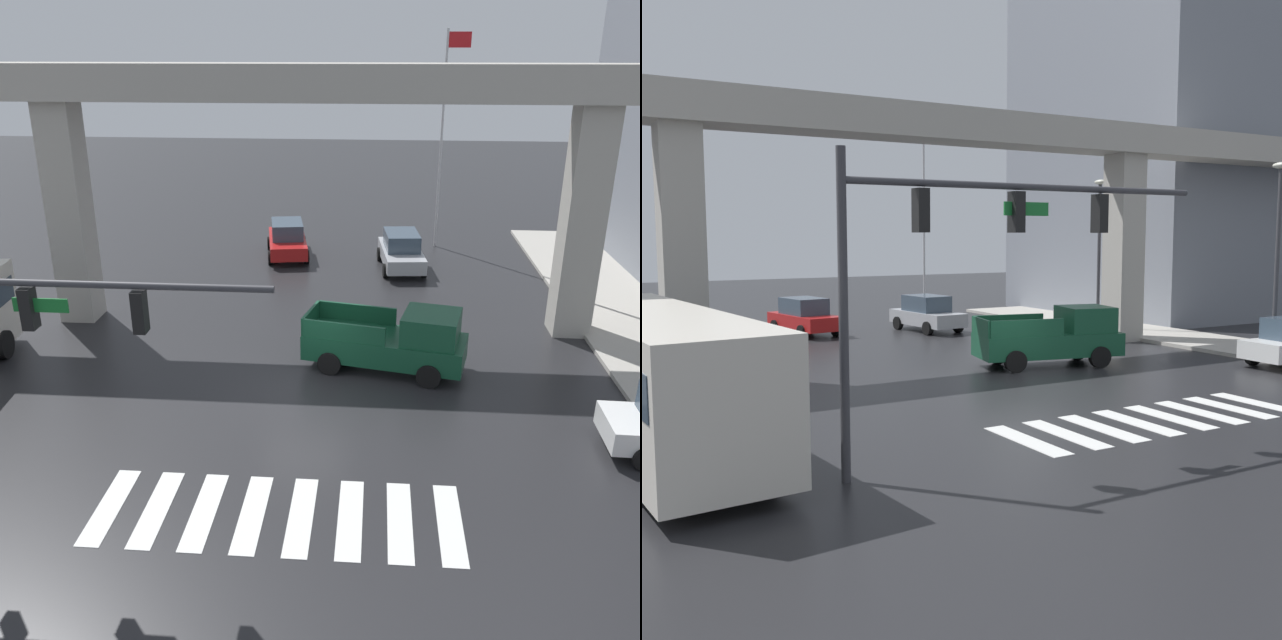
% 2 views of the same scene
% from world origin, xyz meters
% --- Properties ---
extents(ground_plane, '(120.00, 120.00, 0.00)m').
position_xyz_m(ground_plane, '(0.00, 0.00, 0.00)').
color(ground_plane, '#232326').
extents(crosswalk_stripes, '(8.25, 2.80, 0.01)m').
position_xyz_m(crosswalk_stripes, '(0.00, -5.79, 0.01)').
color(crosswalk_stripes, silver).
rests_on(crosswalk_stripes, ground).
extents(elevated_overpass, '(51.14, 1.99, 9.25)m').
position_xyz_m(elevated_overpass, '(0.00, 5.62, 7.81)').
color(elevated_overpass, '#ADA89E').
rests_on(elevated_overpass, ground).
extents(pickup_truck, '(5.39, 2.95, 2.08)m').
position_xyz_m(pickup_truck, '(2.73, 1.90, 0.99)').
color(pickup_truck, '#14472D').
rests_on(pickup_truck, ground).
extents(sedan_red, '(2.49, 4.53, 1.72)m').
position_xyz_m(sedan_red, '(-2.31, 14.49, 0.85)').
color(sedan_red, red).
rests_on(sedan_red, ground).
extents(sedan_silver, '(2.28, 4.45, 1.72)m').
position_xyz_m(sedan_silver, '(3.27, 12.88, 0.85)').
color(sedan_silver, '#A8AAAF').
rests_on(sedan_silver, ground).
extents(street_lamp_mid_block, '(0.44, 0.70, 7.24)m').
position_xyz_m(street_lamp_mid_block, '(10.42, 8.75, 4.56)').
color(street_lamp_mid_block, '#38383D').
rests_on(street_lamp_mid_block, ground).
extents(flagpole, '(1.16, 0.12, 10.53)m').
position_xyz_m(flagpole, '(5.24, 16.85, 6.07)').
color(flagpole, silver).
rests_on(flagpole, ground).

